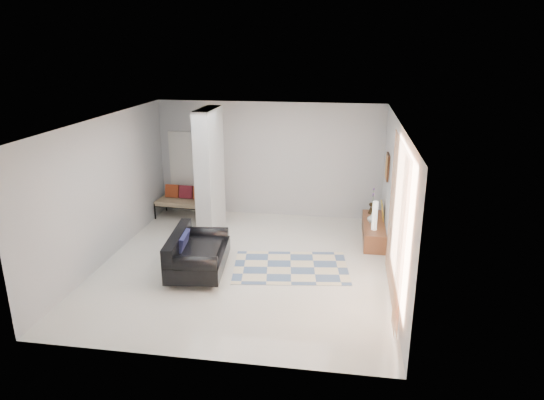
# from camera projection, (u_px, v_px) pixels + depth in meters

# --- Properties ---
(floor) EXTENTS (6.00, 6.00, 0.00)m
(floor) POSITION_uv_depth(u_px,v_px,m) (245.00, 265.00, 9.43)
(floor) COLOR beige
(floor) RESTS_ON ground
(ceiling) EXTENTS (6.00, 6.00, 0.00)m
(ceiling) POSITION_uv_depth(u_px,v_px,m) (242.00, 121.00, 8.57)
(ceiling) COLOR white
(ceiling) RESTS_ON wall_back
(wall_back) EXTENTS (6.00, 0.00, 6.00)m
(wall_back) POSITION_uv_depth(u_px,v_px,m) (269.00, 160.00, 11.82)
(wall_back) COLOR #B2B4B7
(wall_back) RESTS_ON ground
(wall_front) EXTENTS (6.00, 0.00, 6.00)m
(wall_front) POSITION_uv_depth(u_px,v_px,m) (194.00, 266.00, 6.18)
(wall_front) COLOR #B2B4B7
(wall_front) RESTS_ON ground
(wall_left) EXTENTS (0.00, 6.00, 6.00)m
(wall_left) POSITION_uv_depth(u_px,v_px,m) (105.00, 190.00, 9.41)
(wall_left) COLOR #B2B4B7
(wall_left) RESTS_ON ground
(wall_right) EXTENTS (0.00, 6.00, 6.00)m
(wall_right) POSITION_uv_depth(u_px,v_px,m) (395.00, 203.00, 8.60)
(wall_right) COLOR #B2B4B7
(wall_right) RESTS_ON ground
(partition_column) EXTENTS (0.35, 1.20, 2.80)m
(partition_column) POSITION_uv_depth(u_px,v_px,m) (210.00, 172.00, 10.67)
(partition_column) COLOR #AAAFB1
(partition_column) RESTS_ON floor
(hallway_door) EXTENTS (0.85, 0.06, 2.04)m
(hallway_door) POSITION_uv_depth(u_px,v_px,m) (187.00, 172.00, 12.21)
(hallway_door) COLOR silver
(hallway_door) RESTS_ON floor
(curtain) EXTENTS (0.00, 2.55, 2.55)m
(curtain) POSITION_uv_depth(u_px,v_px,m) (396.00, 223.00, 7.51)
(curtain) COLOR #F88B41
(curtain) RESTS_ON wall_right
(wall_art) EXTENTS (0.04, 0.45, 0.55)m
(wall_art) POSITION_uv_depth(u_px,v_px,m) (388.00, 167.00, 10.12)
(wall_art) COLOR #381D0F
(wall_art) RESTS_ON wall_right
(media_console) EXTENTS (0.45, 1.68, 0.80)m
(media_console) POSITION_uv_depth(u_px,v_px,m) (373.00, 230.00, 10.60)
(media_console) COLOR brown
(media_console) RESTS_ON floor
(loveseat) EXTENTS (1.14, 1.76, 0.76)m
(loveseat) POSITION_uv_depth(u_px,v_px,m) (195.00, 254.00, 9.07)
(loveseat) COLOR silver
(loveseat) RESTS_ON floor
(daybed) EXTENTS (1.64, 0.79, 0.77)m
(daybed) POSITION_uv_depth(u_px,v_px,m) (189.00, 201.00, 11.92)
(daybed) COLOR black
(daybed) RESTS_ON floor
(area_rug) EXTENTS (2.35, 1.72, 0.01)m
(area_rug) POSITION_uv_depth(u_px,v_px,m) (291.00, 267.00, 9.31)
(area_rug) COLOR beige
(area_rug) RESTS_ON floor
(cylinder_lamp) EXTENTS (0.11, 0.11, 0.61)m
(cylinder_lamp) POSITION_uv_depth(u_px,v_px,m) (375.00, 216.00, 10.04)
(cylinder_lamp) COLOR white
(cylinder_lamp) RESTS_ON media_console
(bronze_figurine) EXTENTS (0.14, 0.14, 0.26)m
(bronze_figurine) POSITION_uv_depth(u_px,v_px,m) (371.00, 208.00, 11.05)
(bronze_figurine) COLOR black
(bronze_figurine) RESTS_ON media_console
(vase) EXTENTS (0.22, 0.22, 0.20)m
(vase) POSITION_uv_depth(u_px,v_px,m) (372.00, 218.00, 10.51)
(vase) COLOR silver
(vase) RESTS_ON media_console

